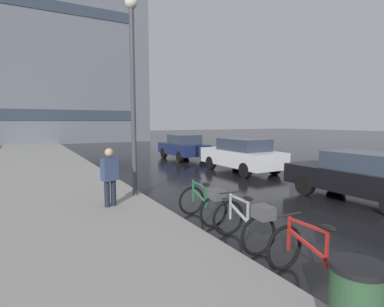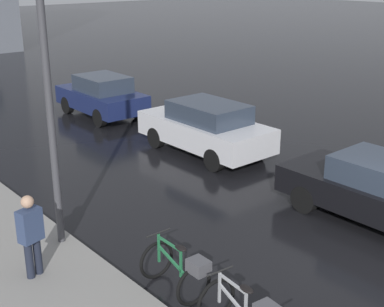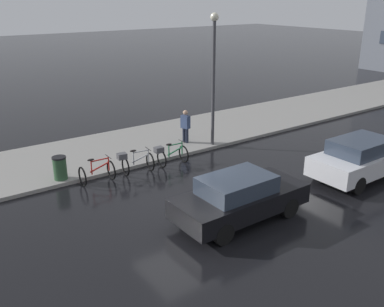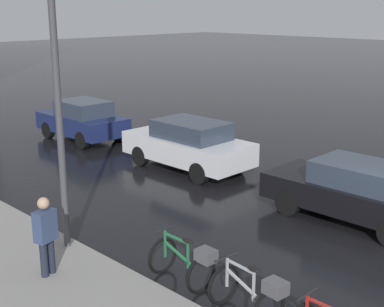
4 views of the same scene
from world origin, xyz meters
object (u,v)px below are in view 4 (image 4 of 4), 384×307
Objects in this scene: car_navy at (82,120)px; bicycle_third at (187,261)px; streetlamp at (57,81)px; car_black at (357,191)px; bicycle_second at (252,293)px; pedestrian at (46,235)px; car_white at (188,144)px.

bicycle_third is at bearing -115.21° from car_navy.
car_black is at bearing -31.05° from streetlamp.
bicycle_second is 0.84× the size of pedestrian.
car_white is at bearing 44.78° from bicycle_third.
car_navy is 11.07m from pedestrian.
car_white reaches higher than car_black.
bicycle_third is 4.23m from streetlamp.
bicycle_second is 0.37× the size of car_navy.
car_white is (5.26, 6.71, 0.30)m from bicycle_second.
streetlamp is at bearing -126.14° from car_navy.
pedestrian is at bearing -138.59° from streetlamp.
pedestrian reaches higher than bicycle_second.
streetlamp reaches higher than pedestrian.
streetlamp reaches higher than car_black.
streetlamp is at bearing -158.21° from car_white.
streetlamp is at bearing 148.95° from car_black.
streetlamp is (-5.95, -2.38, 2.79)m from car_white.
car_black reaches higher than bicycle_second.
bicycle_second is at bearing -128.09° from car_white.
bicycle_second is 8.54m from car_white.
car_black is (4.99, -0.68, 0.27)m from bicycle_third.
car_white is 7.60m from pedestrian.
car_navy is at bearing 91.54° from car_white.
car_navy is (0.06, 11.40, 0.03)m from car_black.
bicycle_third is 2.62m from pedestrian.
car_black reaches higher than bicycle_third.
car_navy is (5.11, 12.28, 0.28)m from bicycle_second.
pedestrian is at bearing 131.08° from bicycle_third.
streetlamp reaches higher than bicycle_second.
streetlamp is at bearing 99.01° from bicycle_second.
pedestrian is at bearing -127.55° from car_navy.
streetlamp reaches higher than car_navy.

